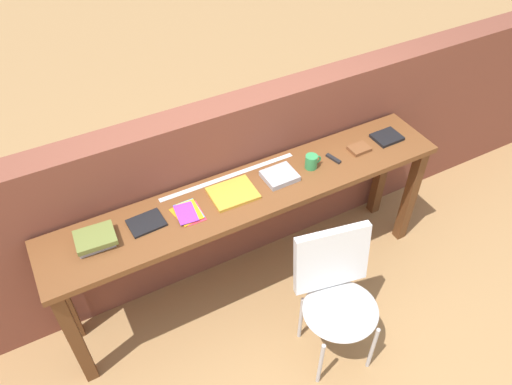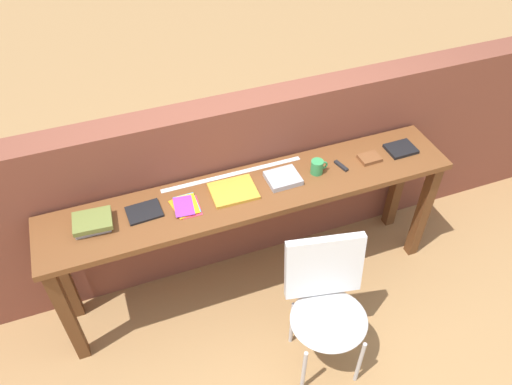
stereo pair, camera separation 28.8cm
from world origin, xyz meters
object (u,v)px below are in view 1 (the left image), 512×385
at_px(pamphlet_pile_colourful, 188,212).
at_px(mug, 312,162).
at_px(leather_journal_brown, 359,149).
at_px(chair_white_moulded, 337,293).
at_px(book_repair_rightmost, 387,137).
at_px(book_open_centre, 233,193).
at_px(magazine_cycling, 146,223).
at_px(book_stack_leftmost, 95,239).
at_px(multitool_folded, 333,159).

bearing_deg(pamphlet_pile_colourful, mug, 0.59).
bearing_deg(leather_journal_brown, chair_white_moulded, -132.76).
bearing_deg(book_repair_rightmost, book_open_centre, 178.97).
bearing_deg(magazine_cycling, leather_journal_brown, -4.29).
xyz_separation_m(magazine_cycling, book_repair_rightmost, (1.66, -0.02, 0.00)).
relative_size(book_stack_leftmost, leather_journal_brown, 1.68).
bearing_deg(mug, book_repair_rightmost, 0.75).
bearing_deg(book_stack_leftmost, mug, -0.93).
relative_size(magazine_cycling, book_open_centre, 0.72).
xyz_separation_m(book_open_centre, multitool_folded, (0.70, -0.02, -0.00)).
bearing_deg(multitool_folded, chair_white_moulded, -120.26).
height_order(magazine_cycling, pamphlet_pile_colourful, same).
xyz_separation_m(book_stack_leftmost, book_repair_rightmost, (1.94, -0.01, -0.02)).
bearing_deg(book_open_centre, magazine_cycling, 179.57).
xyz_separation_m(mug, leather_journal_brown, (0.36, -0.00, -0.03)).
distance_m(book_stack_leftmost, magazine_cycling, 0.28).
distance_m(chair_white_moulded, leather_journal_brown, 0.95).
distance_m(mug, book_repair_rightmost, 0.60).
bearing_deg(leather_journal_brown, pamphlet_pile_colourful, 179.07).
height_order(book_stack_leftmost, book_repair_rightmost, book_stack_leftmost).
distance_m(chair_white_moulded, book_open_centre, 0.82).
distance_m(magazine_cycling, book_repair_rightmost, 1.66).
bearing_deg(book_repair_rightmost, book_stack_leftmost, 178.73).
height_order(multitool_folded, leather_journal_brown, leather_journal_brown).
xyz_separation_m(chair_white_moulded, magazine_cycling, (-0.84, 0.69, 0.36)).
xyz_separation_m(book_open_centre, leather_journal_brown, (0.90, -0.02, 0.00)).
bearing_deg(chair_white_moulded, book_stack_leftmost, 148.71).
relative_size(chair_white_moulded, book_stack_leftmost, 4.08).
xyz_separation_m(book_stack_leftmost, mug, (1.34, -0.02, 0.01)).
bearing_deg(pamphlet_pile_colourful, chair_white_moulded, -47.10).
relative_size(pamphlet_pile_colourful, book_open_centre, 0.72).
relative_size(chair_white_moulded, book_open_centre, 3.37).
xyz_separation_m(multitool_folded, leather_journal_brown, (0.20, -0.00, 0.00)).
bearing_deg(chair_white_moulded, leather_journal_brown, 48.35).
relative_size(chair_white_moulded, leather_journal_brown, 6.86).
bearing_deg(chair_white_moulded, book_open_centre, 115.24).
height_order(pamphlet_pile_colourful, leather_journal_brown, leather_journal_brown).
distance_m(chair_white_moulded, mug, 0.80).
bearing_deg(mug, book_open_centre, 178.79).
bearing_deg(book_open_centre, book_stack_leftmost, -179.43).
distance_m(magazine_cycling, mug, 1.06).
height_order(mug, book_repair_rightmost, mug).
bearing_deg(book_open_centre, leather_journal_brown, 0.30).
distance_m(pamphlet_pile_colourful, mug, 0.82).
relative_size(book_open_centre, leather_journal_brown, 2.04).
distance_m(multitool_folded, leather_journal_brown, 0.20).
relative_size(mug, multitool_folded, 1.00).
bearing_deg(magazine_cycling, book_stack_leftmost, 178.12).
xyz_separation_m(pamphlet_pile_colourful, book_open_centre, (0.29, 0.02, 0.00)).
bearing_deg(book_stack_leftmost, magazine_cycling, 1.13).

